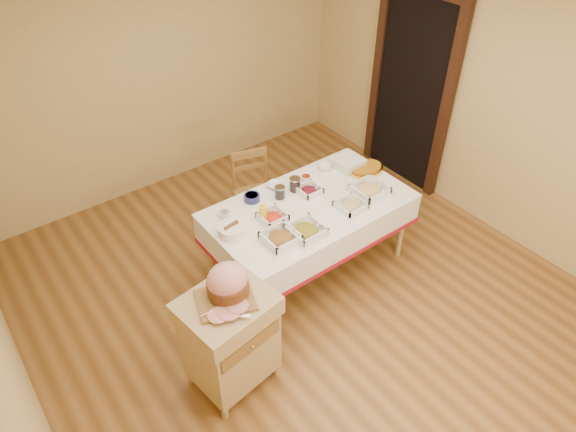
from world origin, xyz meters
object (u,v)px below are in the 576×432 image
object	(u,v)px
ham_on_board	(227,284)
mustard_bottle	(263,213)
brass_platter	(366,169)
dining_table	(309,219)
dining_chair	(254,193)
preserve_jar_left	(280,193)
bread_basket	(232,230)
butcher_cart	(230,337)
preserve_jar_right	(295,185)
plate_stack	(348,163)

from	to	relation	value
ham_on_board	mustard_bottle	distance (m)	1.01
mustard_bottle	brass_platter	xyz separation A→B (m)	(1.23, 0.03, -0.06)
dining_table	ham_on_board	world-z (taller)	ham_on_board
dining_chair	mustard_bottle	size ratio (longest dim) A/B	4.61
dining_table	ham_on_board	bearing A→B (deg)	-153.83
dining_table	brass_platter	world-z (taller)	brass_platter
dining_table	brass_platter	xyz separation A→B (m)	(0.78, 0.09, 0.18)
dining_chair	brass_platter	size ratio (longest dim) A/B	2.34
dining_chair	preserve_jar_left	bearing A→B (deg)	-98.45
mustard_bottle	brass_platter	size ratio (longest dim) A/B	0.51
dining_chair	bread_basket	xyz separation A→B (m)	(-0.70, -0.72, 0.35)
butcher_cart	ham_on_board	distance (m)	0.50
preserve_jar_right	bread_basket	size ratio (longest dim) A/B	0.58
bread_basket	dining_table	bearing A→B (deg)	-5.78
ham_on_board	bread_basket	world-z (taller)	ham_on_board
preserve_jar_right	plate_stack	size ratio (longest dim) A/B	0.50
brass_platter	ham_on_board	bearing A→B (deg)	-161.05
plate_stack	brass_platter	size ratio (longest dim) A/B	0.70
mustard_bottle	bread_basket	distance (m)	0.31
mustard_bottle	brass_platter	distance (m)	1.24
butcher_cart	plate_stack	size ratio (longest dim) A/B	3.36
ham_on_board	preserve_jar_left	world-z (taller)	ham_on_board
dining_table	bread_basket	bearing A→B (deg)	174.22
bread_basket	brass_platter	bearing A→B (deg)	0.38
preserve_jar_left	plate_stack	bearing A→B (deg)	0.55
dining_table	ham_on_board	size ratio (longest dim) A/B	4.44
preserve_jar_right	mustard_bottle	world-z (taller)	mustard_bottle
ham_on_board	preserve_jar_right	distance (m)	1.51
dining_table	plate_stack	xyz separation A→B (m)	(0.68, 0.25, 0.21)
dining_chair	preserve_jar_right	distance (m)	0.66
dining_table	plate_stack	bearing A→B (deg)	20.12
dining_table	preserve_jar_right	bearing A→B (deg)	84.07
preserve_jar_right	bread_basket	xyz separation A→B (m)	(-0.79, -0.17, -0.02)
dining_table	preserve_jar_right	xyz separation A→B (m)	(0.03, 0.25, 0.22)
preserve_jar_right	plate_stack	bearing A→B (deg)	-0.17
dining_table	preserve_jar_right	distance (m)	0.34
preserve_jar_left	plate_stack	size ratio (longest dim) A/B	0.45
ham_on_board	bread_basket	bearing A→B (deg)	56.59
mustard_bottle	dining_table	bearing A→B (deg)	-7.63
dining_table	preserve_jar_left	xyz separation A→B (m)	(-0.15, 0.24, 0.22)
plate_stack	brass_platter	distance (m)	0.19
mustard_bottle	ham_on_board	bearing A→B (deg)	-138.84
bread_basket	plate_stack	world-z (taller)	bread_basket
dining_table	butcher_cart	size ratio (longest dim) A/B	2.05
butcher_cart	preserve_jar_left	world-z (taller)	butcher_cart
mustard_bottle	plate_stack	size ratio (longest dim) A/B	0.72
brass_platter	preserve_jar_right	bearing A→B (deg)	167.72
ham_on_board	mustard_bottle	size ratio (longest dim) A/B	2.15
dining_table	dining_chair	bearing A→B (deg)	95.00
dining_chair	plate_stack	xyz separation A→B (m)	(0.75, -0.55, 0.35)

